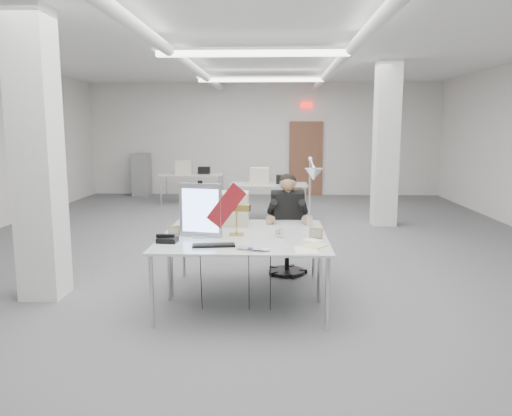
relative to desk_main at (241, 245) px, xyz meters
The scene contains 23 objects.
room_shell 2.80m from the desk_main, 89.21° to the left, with size 10.04×14.04×3.24m.
desk_main is the anchor object (origin of this frame).
desk_second 0.90m from the desk_main, 90.00° to the left, with size 1.80×0.90×0.03m, color silver.
bg_desk_a 5.50m from the desk_main, 87.92° to the left, with size 1.60×0.80×0.03m, color silver.
bg_desk_b 7.91m from the desk_main, 103.16° to the left, with size 1.60×0.80×0.03m, color silver.
filing_cabinet 9.80m from the desk_main, 110.93° to the left, with size 0.45×0.55×1.20m, color gray.
office_chair 1.59m from the desk_main, 71.49° to the left, with size 0.50×0.50×1.03m, color black, non-canonical shape.
seated_person 1.53m from the desk_main, 70.90° to the left, with size 0.43×0.54×0.81m, color black, non-canonical shape.
monitor 0.63m from the desk_main, 145.74° to the left, with size 0.47×0.05×0.58m, color #A4A3A8.
pennant 0.49m from the desk_main, 122.29° to the left, with size 0.47×0.01×0.20m, color maroon.
keyboard 0.30m from the desk_main, 154.52° to the right, with size 0.42×0.14×0.02m, color black.
laptop 0.31m from the desk_main, 70.90° to the right, with size 0.30×0.19×0.02m, color #B4B3B8.
mouse 0.41m from the desk_main, 51.29° to the right, with size 0.08×0.05×0.03m, color silver.
bankers_lamp 0.45m from the desk_main, 101.42° to the left, with size 0.30×0.12×0.34m, color gold, non-canonical shape.
desk_phone 0.77m from the desk_main, behind, with size 0.20×0.18×0.05m, color black.
picture_frame_left 0.86m from the desk_main, 153.37° to the left, with size 0.13×0.01×0.10m, color #AF7F4B.
picture_frame_right 0.83m from the desk_main, 19.53° to the left, with size 0.14×0.01×0.11m, color #AD854A.
desk_clock 0.51m from the desk_main, 39.91° to the left, with size 0.09×0.09×0.03m, color #AEADB2.
paper_stack_a 0.69m from the desk_main, 22.03° to the right, with size 0.22×0.31×0.01m, color white.
paper_stack_b 0.74m from the desk_main, ahead, with size 0.19×0.27×0.01m, color #DACB82.
paper_stack_c 0.76m from the desk_main, 13.63° to the left, with size 0.19×0.13×0.01m, color white.
beige_monitor 1.07m from the desk_main, 100.82° to the left, with size 0.42×0.39×0.39m, color #BEB79D.
architect_lamp 1.14m from the desk_main, 43.79° to the left, with size 0.24×0.71×0.91m, color #AFAFB3, non-canonical shape.
Camera 1 is at (0.35, -7.44, 1.92)m, focal length 35.00 mm.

